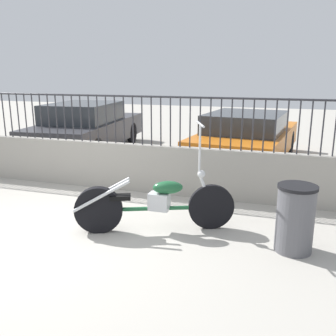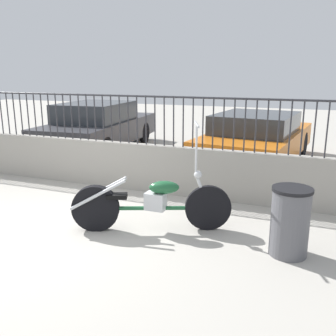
{
  "view_description": "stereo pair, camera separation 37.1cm",
  "coord_description": "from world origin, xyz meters",
  "px_view_note": "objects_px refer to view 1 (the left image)",
  "views": [
    {
      "loc": [
        2.99,
        -3.92,
        2.15
      ],
      "look_at": [
        1.28,
        1.46,
        0.7
      ],
      "focal_mm": 40.0,
      "sensor_mm": 36.0,
      "label": 1
    },
    {
      "loc": [
        3.34,
        -3.79,
        2.15
      ],
      "look_at": [
        1.28,
        1.46,
        0.7
      ],
      "focal_mm": 40.0,
      "sensor_mm": 36.0,
      "label": 2
    }
  ],
  "objects_px": {
    "motorcycle_green": "(147,204)",
    "car_dark_grey": "(87,127)",
    "trash_bin": "(295,218)",
    "car_orange": "(247,137)"
  },
  "relations": [
    {
      "from": "car_dark_grey",
      "to": "car_orange",
      "type": "distance_m",
      "value": 4.34
    },
    {
      "from": "motorcycle_green",
      "to": "car_dark_grey",
      "type": "xyz_separation_m",
      "value": [
        -3.49,
        4.53,
        0.28
      ]
    },
    {
      "from": "motorcycle_green",
      "to": "car_orange",
      "type": "distance_m",
      "value": 4.61
    },
    {
      "from": "motorcycle_green",
      "to": "car_dark_grey",
      "type": "height_order",
      "value": "motorcycle_green"
    },
    {
      "from": "motorcycle_green",
      "to": "trash_bin",
      "type": "relative_size",
      "value": 2.49
    },
    {
      "from": "motorcycle_green",
      "to": "car_orange",
      "type": "bearing_deg",
      "value": 57.15
    },
    {
      "from": "motorcycle_green",
      "to": "trash_bin",
      "type": "height_order",
      "value": "motorcycle_green"
    },
    {
      "from": "car_dark_grey",
      "to": "car_orange",
      "type": "bearing_deg",
      "value": -94.88
    },
    {
      "from": "trash_bin",
      "to": "motorcycle_green",
      "type": "bearing_deg",
      "value": 179.38
    },
    {
      "from": "motorcycle_green",
      "to": "car_dark_grey",
      "type": "bearing_deg",
      "value": 105.41
    }
  ]
}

